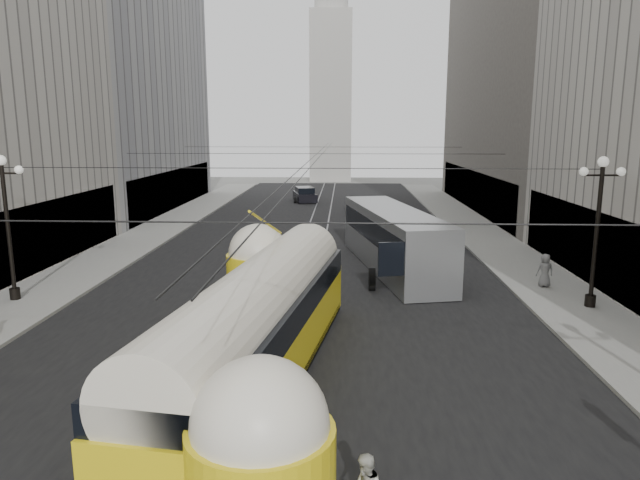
{
  "coord_description": "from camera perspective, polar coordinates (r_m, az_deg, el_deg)",
  "views": [
    {
      "loc": [
        2.04,
        -5.86,
        7.63
      ],
      "look_at": [
        1.15,
        15.09,
        3.52
      ],
      "focal_mm": 32.0,
      "sensor_mm": 36.0,
      "label": 1
    }
  ],
  "objects": [
    {
      "name": "pedestrian_sidewalk_right",
      "position": [
        29.38,
        21.58,
        -2.84
      ],
      "size": [
        0.8,
        0.51,
        1.6
      ],
      "primitive_type": "imported",
      "rotation": [
        0.0,
        0.0,
        3.18
      ],
      "color": "slate",
      "rests_on": "sidewalk_right"
    },
    {
      "name": "sedan_white_far",
      "position": [
        53.02,
        3.66,
        3.44
      ],
      "size": [
        1.75,
        4.15,
        1.3
      ],
      "color": "#B9B9B9",
      "rests_on": "ground"
    },
    {
      "name": "rail_right",
      "position": [
        39.14,
        0.49,
        -0.16
      ],
      "size": [
        0.12,
        85.0,
        0.04
      ],
      "primitive_type": "cube",
      "color": "gray",
      "rests_on": "ground"
    },
    {
      "name": "building_right_far",
      "position": [
        57.44,
        21.87,
        19.02
      ],
      "size": [
        12.6,
        32.6,
        32.6
      ],
      "color": "#514C47",
      "rests_on": "ground"
    },
    {
      "name": "city_bus",
      "position": [
        31.45,
        7.34,
        0.32
      ],
      "size": [
        5.21,
        13.33,
        3.29
      ],
      "color": "gray",
      "rests_on": "ground"
    },
    {
      "name": "road",
      "position": [
        39.17,
        -0.6,
        -0.15
      ],
      "size": [
        20.0,
        85.0,
        0.02
      ],
      "primitive_type": "cube",
      "color": "black",
      "rests_on": "ground"
    },
    {
      "name": "distant_tower",
      "position": [
        86.2,
        1.11,
        15.97
      ],
      "size": [
        6.0,
        6.0,
        31.36
      ],
      "color": "#B2AFA8",
      "rests_on": "ground"
    },
    {
      "name": "streetcar",
      "position": [
        17.53,
        -6.11,
        -8.3
      ],
      "size": [
        4.88,
        16.92,
        3.75
      ],
      "color": "yellow",
      "rests_on": "ground"
    },
    {
      "name": "lamppost_right_mid",
      "position": [
        26.38,
        26.0,
        1.49
      ],
      "size": [
        1.86,
        0.44,
        6.37
      ],
      "color": "black",
      "rests_on": "sidewalk_right"
    },
    {
      "name": "rail_left",
      "position": [
        39.21,
        -1.7,
        -0.14
      ],
      "size": [
        0.12,
        85.0,
        0.04
      ],
      "primitive_type": "cube",
      "color": "gray",
      "rests_on": "ground"
    },
    {
      "name": "sidewalk_left",
      "position": [
        44.8,
        -15.88,
        0.95
      ],
      "size": [
        4.0,
        72.0,
        0.15
      ],
      "primitive_type": "cube",
      "color": "gray",
      "rests_on": "ground"
    },
    {
      "name": "catenary",
      "position": [
        37.44,
        -0.52,
        8.41
      ],
      "size": [
        25.0,
        72.0,
        0.23
      ],
      "color": "black",
      "rests_on": "ground"
    },
    {
      "name": "sedan_dark_far",
      "position": [
        60.89,
        -1.53,
        4.54
      ],
      "size": [
        2.97,
        5.13,
        1.52
      ],
      "color": "black",
      "rests_on": "ground"
    },
    {
      "name": "lamppost_left_mid",
      "position": [
        28.26,
        -28.81,
        1.81
      ],
      "size": [
        1.86,
        0.44,
        6.37
      ],
      "color": "black",
      "rests_on": "sidewalk_left"
    },
    {
      "name": "sidewalk_right",
      "position": [
        43.69,
        15.57,
        0.72
      ],
      "size": [
        4.0,
        72.0,
        0.15
      ],
      "primitive_type": "cube",
      "color": "gray",
      "rests_on": "ground"
    },
    {
      "name": "building_left_far",
      "position": [
        58.58,
        -20.62,
        16.96
      ],
      "size": [
        12.6,
        28.6,
        28.6
      ],
      "color": "#999999",
      "rests_on": "ground"
    }
  ]
}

